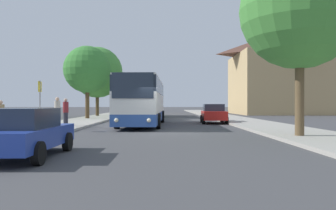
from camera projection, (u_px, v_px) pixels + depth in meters
The scene contains 15 objects.
ground_plane at pixel (162, 132), 18.07m from camera, with size 300.00×300.00×0.00m, color #424244.
sidewalk_left at pixel (35, 131), 17.97m from camera, with size 4.00×120.00×0.15m, color #A39E93.
sidewalk_right at pixel (288, 131), 18.17m from camera, with size 4.00×120.00×0.15m, color #A39E93.
building_right_background at pixel (287, 72), 50.93m from camera, with size 15.85×13.23×13.24m.
bus_front at pixel (143, 101), 24.08m from camera, with size 3.18×11.97×3.35m.
bus_middle at pixel (151, 102), 40.06m from camera, with size 2.92×10.74×3.46m.
parked_car_left_curb at pixel (22, 132), 9.53m from camera, with size 2.11×4.11×1.45m.
parked_car_right_near at pixel (214, 113), 26.55m from camera, with size 2.17×4.08×1.56m.
bus_stop_sign at pixel (40, 99), 18.54m from camera, with size 0.08×0.45×2.75m.
pedestrian_waiting_near at pixel (57, 112), 20.24m from camera, with size 0.36×0.36×1.84m.
pedestrian_waiting_far at pixel (1, 116), 16.81m from camera, with size 0.36×0.36×1.61m.
pedestrian_walking_back at pixel (66, 112), 21.70m from camera, with size 0.36×0.36×1.79m.
tree_left_near at pixel (97, 72), 39.67m from camera, with size 6.14×6.14×8.32m.
tree_left_far at pixel (87, 70), 32.46m from camera, with size 4.65×4.65×7.18m.
tree_right_near at pixel (300, 10), 14.69m from camera, with size 5.35×5.35×8.35m.
Camera 1 is at (0.08, -18.07, 1.57)m, focal length 35.00 mm.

